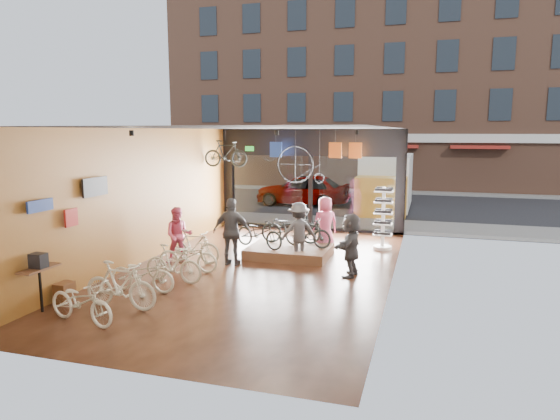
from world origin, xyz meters
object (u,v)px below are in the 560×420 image
at_px(box_truck, 385,184).
at_px(customer_1, 179,235).
at_px(display_platform, 289,252).
at_px(hung_bike, 226,154).
at_px(penny_farthing, 303,166).
at_px(street_car, 303,189).
at_px(customer_3, 299,232).
at_px(floor_bike_5, 194,247).
at_px(floor_bike_0, 81,302).
at_px(display_bike_mid, 308,232).
at_px(floor_bike_3, 173,264).
at_px(customer_2, 232,232).
at_px(floor_bike_4, 188,256).
at_px(floor_bike_1, 120,285).
at_px(display_bike_left, 259,233).
at_px(sunglasses_rack, 383,218).
at_px(display_bike_right, 291,228).
at_px(customer_4, 325,224).
at_px(floor_bike_2, 142,274).
at_px(customer_5, 351,245).

bearing_deg(box_truck, customer_1, -113.70).
bearing_deg(display_platform, box_truck, 77.92).
bearing_deg(hung_bike, display_platform, -134.24).
bearing_deg(hung_bike, penny_farthing, -82.12).
height_order(street_car, customer_3, customer_3).
distance_m(floor_bike_5, penny_farthing, 5.42).
height_order(floor_bike_0, display_bike_mid, display_bike_mid).
height_order(floor_bike_3, customer_2, customer_2).
xyz_separation_m(floor_bike_3, floor_bike_4, (-0.09, 0.96, -0.04)).
xyz_separation_m(floor_bike_1, floor_bike_5, (-0.19, 3.81, -0.04)).
distance_m(floor_bike_0, display_bike_left, 6.09).
height_order(display_bike_left, hung_bike, hung_bike).
height_order(display_bike_mid, sunglasses_rack, sunglasses_rack).
distance_m(display_bike_right, hung_bike, 4.18).
bearing_deg(sunglasses_rack, customer_4, -154.80).
distance_m(customer_1, penny_farthing, 5.57).
bearing_deg(customer_2, floor_bike_0, 74.52).
distance_m(floor_bike_4, floor_bike_5, 0.91).
bearing_deg(floor_bike_1, floor_bike_0, 165.19).
bearing_deg(penny_farthing, display_bike_left, -97.24).
bearing_deg(floor_bike_0, floor_bike_2, 9.85).
distance_m(floor_bike_1, hung_bike, 8.21).
bearing_deg(box_truck, display_bike_left, -106.23).
bearing_deg(display_bike_right, customer_4, -67.69).
bearing_deg(customer_5, penny_farthing, -145.97).
bearing_deg(floor_bike_5, sunglasses_rack, -55.80).
bearing_deg(customer_3, street_car, -104.34).
xyz_separation_m(display_bike_left, penny_farthing, (0.44, 3.47, 1.75)).
distance_m(street_car, display_platform, 10.54).
relative_size(street_car, customer_1, 2.92).
bearing_deg(hung_bike, street_car, -11.58).
bearing_deg(display_platform, customer_1, -150.11).
bearing_deg(hung_bike, floor_bike_4, -174.38).
bearing_deg(customer_1, customer_4, 10.88).
bearing_deg(customer_3, floor_bike_2, 25.72).
bearing_deg(floor_bike_1, customer_2, -12.38).
distance_m(box_truck, customer_2, 11.15).
bearing_deg(floor_bike_5, customer_1, 109.05).
distance_m(floor_bike_1, customer_2, 4.08).
height_order(display_platform, display_bike_left, display_bike_left).
bearing_deg(floor_bike_3, floor_bike_2, 162.15).
height_order(floor_bike_3, floor_bike_4, floor_bike_3).
bearing_deg(floor_bike_0, customer_3, -14.42).
bearing_deg(customer_5, floor_bike_5, -84.07).
bearing_deg(floor_bike_4, customer_5, -81.73).
distance_m(box_truck, floor_bike_2, 14.19).
bearing_deg(street_car, floor_bike_0, -1.10).
distance_m(street_car, floor_bike_0, 16.52).
bearing_deg(penny_farthing, customer_2, -101.44).
xyz_separation_m(box_truck, floor_bike_4, (-4.14, -11.65, -0.86)).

